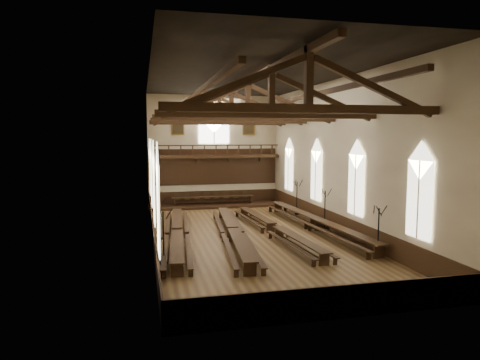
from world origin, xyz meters
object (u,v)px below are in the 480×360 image
object	(u,v)px
candelabrum_left_mid	(159,227)
candelabrum_right_mid	(325,217)
refectory_row_a	(177,232)
candelabrum_left_far	(157,214)
refectory_row_d	(317,221)
candelabrum_right_far	(297,204)
high_table	(213,198)
candelabrum_right_near	(378,241)
refectory_row_b	(233,231)
refectory_row_c	(275,227)
candelabrum_left_near	(164,247)
dais	(213,205)

from	to	relation	value
candelabrum_left_mid	candelabrum_right_mid	distance (m)	11.11
refectory_row_a	candelabrum_left_mid	distance (m)	1.19
candelabrum_left_far	candelabrum_right_mid	bearing A→B (deg)	-19.45
candelabrum_left_far	refectory_row_d	bearing A→B (deg)	-21.26
refectory_row_d	candelabrum_right_far	size ratio (longest dim) A/B	5.31
high_table	candelabrum_right_mid	xyz separation A→B (m)	(5.91, -10.85, 0.05)
high_table	candelabrum_right_near	bearing A→B (deg)	-71.46
high_table	refectory_row_d	bearing A→B (deg)	-64.43
candelabrum_right_mid	refectory_row_b	bearing A→B (deg)	-166.56
refectory_row_a	candelabrum_right_far	world-z (taller)	candelabrum_right_far
refectory_row_c	candelabrum_right_mid	xyz separation A→B (m)	(3.91, 1.10, 0.33)
candelabrum_left_near	candelabrum_left_far	bearing A→B (deg)	90.00
refectory_row_c	refectory_row_d	world-z (taller)	refectory_row_d
refectory_row_d	high_table	world-z (taller)	high_table
refectory_row_a	high_table	bearing A→B (deg)	70.82
refectory_row_c	refectory_row_a	bearing A→B (deg)	179.60
high_table	candelabrum_right_near	world-z (taller)	candelabrum_right_near
candelabrum_right_mid	candelabrum_right_far	distance (m)	5.41
candelabrum_right_far	refectory_row_c	bearing A→B (deg)	-120.99
candelabrum_left_near	candelabrum_right_mid	bearing A→B (deg)	27.30
candelabrum_right_near	candelabrum_right_mid	size ratio (longest dim) A/B	0.98
refectory_row_d	refectory_row_c	bearing A→B (deg)	-163.70
candelabrum_left_near	candelabrum_right_near	xyz separation A→B (m)	(11.10, -1.05, -0.03)
candelabrum_right_near	candelabrum_right_far	bearing A→B (deg)	90.00
refectory_row_a	candelabrum_right_near	world-z (taller)	candelabrum_right_near
refectory_row_c	candelabrum_left_near	distance (m)	8.56
refectory_row_a	refectory_row_c	bearing A→B (deg)	-0.40
candelabrum_left_mid	candelabrum_left_far	distance (m)	4.46
refectory_row_c	refectory_row_d	xyz separation A→B (m)	(3.26, 0.95, 0.08)
high_table	candelabrum_left_near	bearing A→B (deg)	-107.38
dais	candelabrum_left_near	size ratio (longest dim) A/B	4.08
candelabrum_left_far	dais	bearing A→B (deg)	53.18
candelabrum_left_mid	candelabrum_left_near	bearing A→B (deg)	-90.00
dais	refectory_row_a	bearing A→B (deg)	-109.18
refectory_row_c	candelabrum_left_far	bearing A→B (deg)	145.09
refectory_row_c	candelabrum_right_mid	bearing A→B (deg)	15.72
candelabrum_left_far	candelabrum_right_near	bearing A→B (deg)	-43.95
refectory_row_a	refectory_row_b	xyz separation A→B (m)	(3.36, -0.54, 0.02)
candelabrum_right_near	candelabrum_right_mid	bearing A→B (deg)	90.00
candelabrum_left_mid	candelabrum_left_far	xyz separation A→B (m)	(-0.00, 4.46, -0.04)
candelabrum_left_near	candelabrum_right_near	bearing A→B (deg)	-5.40
refectory_row_c	candelabrum_right_near	xyz separation A→B (m)	(3.91, -5.68, 0.31)
refectory_row_b	candelabrum_right_far	xyz separation A→B (m)	(6.70, 7.01, 0.31)
dais	candelabrum_left_mid	xyz separation A→B (m)	(-5.19, -11.40, 0.67)
refectory_row_c	refectory_row_d	size ratio (longest dim) A/B	0.93
refectory_row_d	dais	distance (m)	12.20
candelabrum_right_mid	dais	bearing A→B (deg)	118.58
candelabrum_right_far	dais	bearing A→B (deg)	137.35
refectory_row_a	dais	bearing A→B (deg)	70.82
refectory_row_b	refectory_row_d	bearing A→B (deg)	13.51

